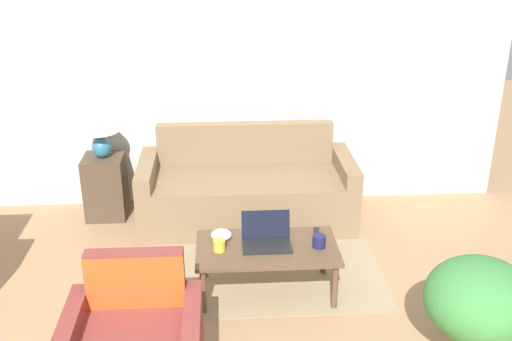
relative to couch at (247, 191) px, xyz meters
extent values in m
cube|color=silver|center=(-0.51, 0.43, 1.03)|extent=(5.98, 0.05, 2.60)
cube|color=white|center=(-1.20, 0.40, 1.28)|extent=(1.10, 0.01, 1.30)
cube|color=white|center=(0.04, 0.40, 1.28)|extent=(1.10, 0.01, 1.30)
cube|color=#9E8966|center=(0.09, -0.64, -0.27)|extent=(1.87, 1.80, 0.01)
cube|color=#846B4C|center=(0.00, -0.06, -0.05)|extent=(1.65, 0.82, 0.46)
cube|color=#846B4C|center=(0.00, 0.29, 0.15)|extent=(1.65, 0.12, 0.84)
cube|color=#846B4C|center=(-0.89, -0.06, 0.03)|extent=(0.14, 0.82, 0.61)
cube|color=#846B4C|center=(0.89, -0.06, 0.03)|extent=(0.14, 0.82, 0.61)
cube|color=brown|center=(-0.76, -1.90, 0.12)|extent=(0.59, 0.10, 0.78)
cube|color=#D1511E|center=(-0.76, -1.95, 0.21)|extent=(0.59, 0.01, 0.56)
cube|color=#4C3D2D|center=(-1.31, 0.14, 0.02)|extent=(0.36, 0.36, 0.59)
ellipsoid|color=teal|center=(-1.31, 0.14, 0.41)|extent=(0.17, 0.17, 0.19)
cylinder|color=tan|center=(-1.31, 0.14, 0.53)|extent=(0.02, 0.02, 0.06)
cone|color=white|center=(-1.31, 0.14, 0.68)|extent=(0.34, 0.34, 0.24)
cube|color=brown|center=(0.09, -1.21, 0.10)|extent=(1.04, 0.57, 0.03)
cylinder|color=brown|center=(-0.38, -1.45, -0.10)|extent=(0.04, 0.04, 0.36)
cylinder|color=brown|center=(0.56, -1.45, -0.10)|extent=(0.04, 0.04, 0.36)
cylinder|color=brown|center=(-0.38, -0.98, -0.10)|extent=(0.04, 0.04, 0.36)
cylinder|color=brown|center=(0.56, -0.98, -0.10)|extent=(0.04, 0.04, 0.36)
cube|color=black|center=(0.09, -1.23, 0.12)|extent=(0.36, 0.21, 0.02)
cube|color=black|center=(0.09, -1.09, 0.23)|extent=(0.36, 0.07, 0.21)
cylinder|color=#191E4C|center=(0.47, -1.24, 0.16)|extent=(0.10, 0.10, 0.09)
cylinder|color=gold|center=(-0.26, -1.25, 0.16)|extent=(0.09, 0.09, 0.09)
ellipsoid|color=white|center=(-0.24, -1.08, 0.15)|extent=(0.16, 0.16, 0.07)
cube|color=black|center=(0.48, -1.06, 0.12)|extent=(0.07, 0.16, 0.02)
ellipsoid|color=#3D843D|center=(1.32, -2.07, 0.19)|extent=(0.67, 0.67, 0.51)
camera|label=1|loc=(-0.23, -5.01, 2.32)|focal=42.00mm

